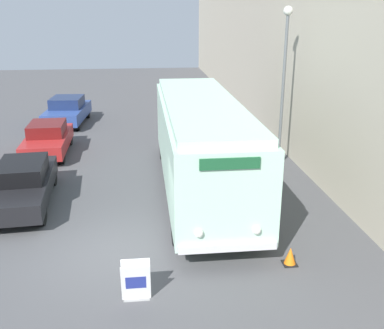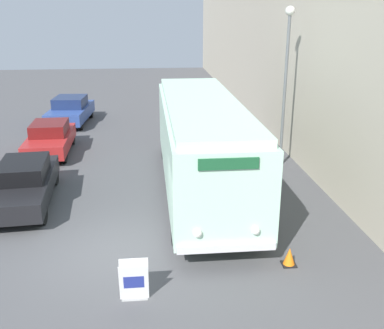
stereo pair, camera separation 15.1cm
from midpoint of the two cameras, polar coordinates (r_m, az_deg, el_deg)
name	(u,v)px [view 2 (the right image)]	position (r m, az deg, el deg)	size (l,w,h in m)	color
ground_plane	(117,254)	(12.47, -9.14, -11.22)	(80.00, 80.00, 0.00)	#4C4C4F
building_wall_right	(285,54)	(21.82, 11.96, 13.59)	(0.30, 60.00, 8.56)	#B2A893
vintage_bus	(202,141)	(15.73, 1.52, 3.02)	(2.63, 10.57, 3.32)	black
sign_board	(134,281)	(10.50, -6.96, -14.50)	(0.66, 0.36, 0.95)	gray
streetlamp	(286,66)	(18.35, 12.14, 12.12)	(0.36, 0.36, 6.36)	#595E60
parked_car_near	(25,183)	(15.99, -20.24, -2.19)	(2.07, 4.84, 1.47)	black
parked_car_mid	(50,138)	(21.26, -17.38, 3.21)	(1.88, 4.27, 1.43)	black
parked_car_far	(70,110)	(26.70, -15.02, 6.66)	(2.27, 4.49, 1.52)	black
traffic_cone	(289,257)	(12.04, 12.61, -11.36)	(0.36, 0.36, 0.48)	black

